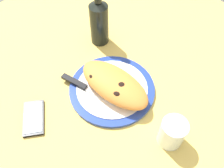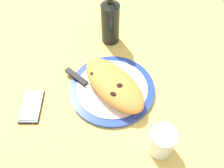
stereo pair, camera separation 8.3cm
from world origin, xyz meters
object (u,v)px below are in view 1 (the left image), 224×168
Objects in this scene: fork at (121,74)px; water_glass at (172,134)px; knife at (81,85)px; plate at (112,89)px; calzone at (114,84)px; smartphone at (34,118)px; wine_bottle at (99,21)px.

fork is 1.81× the size of water_glass.
plate is at bearing -138.01° from knife.
calzone reaches higher than fork.
smartphone is at bearing 69.33° from plate.
water_glass is at bearing -168.79° from knife.
water_glass is (-35.79, -25.69, 3.64)cm from smartphone.
plate is at bearing -1.46° from water_glass.
wine_bottle reaches higher than knife.
plate is at bearing 146.23° from wine_bottle.
wine_bottle is at bearing -58.65° from knife.
wine_bottle is at bearing -33.77° from plate.
water_glass is at bearing 162.38° from wine_bottle.
plate is 2.14× the size of smartphone.
wine_bottle is (13.28, -21.79, 7.97)cm from knife.
smartphone is at bearing 35.67° from water_glass.
knife reaches higher than smartphone.
water_glass reaches higher than plate.
smartphone is 0.55× the size of wine_bottle.
plate is 27.49cm from wine_bottle.
knife is at bearing 37.73° from calzone.
calzone is at bearing -142.27° from knife.
calzone is 1.08× the size of wine_bottle.
wine_bottle is at bearing -32.86° from calzone.
wine_bottle is at bearing -22.43° from fork.
knife is 0.88× the size of wine_bottle.
calzone is at bearing 169.13° from plate.
plate is 6.57cm from fork.
water_glass reaches higher than calzone.
wine_bottle is (22.59, -14.59, 5.37)cm from calzone.
knife is 19.07cm from smartphone.
water_glass is 50.03cm from wine_bottle.
plate is at bearing -10.87° from calzone.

